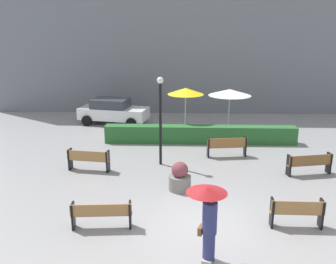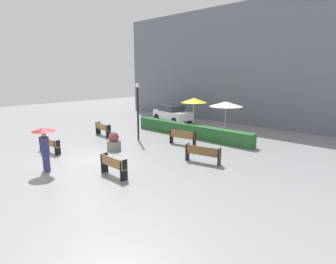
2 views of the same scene
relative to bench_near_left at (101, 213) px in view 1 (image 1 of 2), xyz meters
name	(u,v)px [view 1 (image 1 of 2)]	position (x,y,z in m)	size (l,w,h in m)	color
ground_plane	(200,223)	(2.99, 0.42, -0.50)	(60.00, 60.00, 0.00)	gray
bench_near_left	(101,213)	(0.00, 0.00, 0.00)	(1.85, 0.47, 0.83)	#9E7242
bench_near_right	(297,211)	(5.88, 0.27, 0.03)	(1.60, 0.39, 0.91)	#9E7242
bench_far_left	(88,159)	(-1.52, 4.66, 0.04)	(1.82, 0.61, 0.91)	#9E7242
bench_back_row	(227,145)	(4.51, 6.63, 0.06)	(1.90, 0.57, 0.93)	olive
bench_far_right	(310,163)	(7.64, 4.54, 0.02)	(1.92, 0.72, 0.88)	brown
pedestrian_with_umbrella	(208,212)	(3.07, -1.48, 0.87)	(1.05, 1.05, 2.06)	navy
planter_pot	(180,178)	(2.33, 2.88, -0.03)	(0.83, 0.83, 1.10)	slate
lamp_post	(160,112)	(1.47, 5.54, 1.88)	(0.28, 0.28, 3.87)	black
patio_umbrella_yellow	(186,91)	(2.60, 10.23, 1.99)	(1.98, 1.98, 2.67)	silver
patio_umbrella_white	(230,92)	(5.07, 10.80, 1.84)	(2.38, 2.38, 2.52)	silver
hedge_strip	(200,134)	(3.36, 8.82, -0.05)	(9.94, 0.70, 0.90)	#28602D
building_facade	(191,37)	(2.99, 16.42, 4.72)	(28.00, 1.20, 10.43)	slate
parked_car	(113,111)	(-1.90, 12.71, 0.32)	(4.46, 2.61, 1.57)	silver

